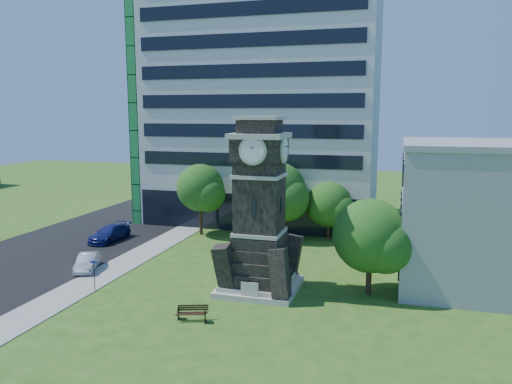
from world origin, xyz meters
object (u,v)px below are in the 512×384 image
(car_street_north, at_px, (110,233))
(park_bench, at_px, (192,312))
(clock_tower, at_px, (260,217))
(car_street_mid, at_px, (87,262))
(car_east_lot, at_px, (458,287))
(street_sign, at_px, (94,272))

(car_street_north, bearing_deg, park_bench, -41.78)
(clock_tower, height_order, car_street_north, clock_tower)
(car_street_mid, relative_size, car_street_north, 0.77)
(car_street_north, relative_size, park_bench, 2.78)
(clock_tower, relative_size, car_street_mid, 3.10)
(car_street_mid, xyz_separation_m, park_bench, (11.94, -6.72, -0.14))
(car_street_north, height_order, park_bench, car_street_north)
(clock_tower, distance_m, park_bench, 8.26)
(car_street_north, bearing_deg, car_street_mid, -65.19)
(car_street_mid, height_order, car_east_lot, car_east_lot)
(park_bench, distance_m, street_sign, 9.06)
(clock_tower, height_order, street_sign, clock_tower)
(car_street_north, relative_size, street_sign, 2.29)
(park_bench, bearing_deg, street_sign, 143.36)
(park_bench, relative_size, street_sign, 0.82)
(car_street_mid, xyz_separation_m, car_east_lot, (27.77, 1.76, 0.13))
(car_street_north, xyz_separation_m, park_bench, (15.35, -15.30, -0.24))
(car_street_mid, xyz_separation_m, car_street_north, (-3.41, 8.58, 0.10))
(car_street_mid, distance_m, park_bench, 13.70)
(clock_tower, xyz_separation_m, car_street_north, (-17.83, 9.03, -4.53))
(car_street_mid, bearing_deg, clock_tower, -24.04)
(clock_tower, xyz_separation_m, car_east_lot, (13.35, 2.21, -4.51))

